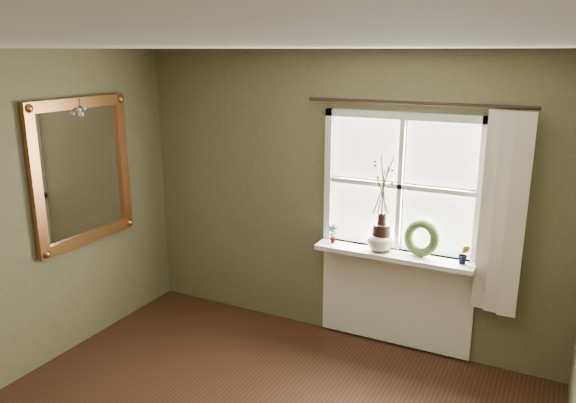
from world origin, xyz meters
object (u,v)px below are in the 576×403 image
(dark_jug, at_px, (381,237))
(gilt_mirror, at_px, (83,172))
(cream_vase, at_px, (380,237))
(wreath, at_px, (421,242))

(dark_jug, height_order, gilt_mirror, gilt_mirror)
(cream_vase, distance_m, gilt_mirror, 2.64)
(dark_jug, relative_size, wreath, 0.76)
(cream_vase, xyz_separation_m, gilt_mirror, (-2.39, -0.97, 0.53))
(cream_vase, height_order, gilt_mirror, gilt_mirror)
(dark_jug, xyz_separation_m, gilt_mirror, (-2.40, -0.97, 0.53))
(cream_vase, xyz_separation_m, wreath, (0.34, 0.04, 0.00))
(gilt_mirror, bearing_deg, dark_jug, 22.09)
(cream_vase, bearing_deg, dark_jug, 0.00)
(cream_vase, bearing_deg, gilt_mirror, -157.85)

